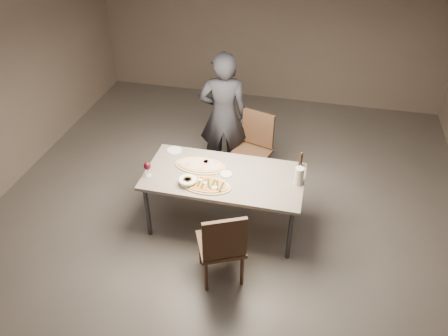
% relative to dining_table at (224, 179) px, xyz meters
% --- Properties ---
extents(room, '(7.00, 7.00, 7.00)m').
position_rel_dining_table_xyz_m(room, '(0.00, 0.00, 0.71)').
color(room, '#605952').
rests_on(room, ground).
extents(dining_table, '(1.80, 0.90, 0.75)m').
position_rel_dining_table_xyz_m(dining_table, '(0.00, 0.00, 0.00)').
color(dining_table, gray).
rests_on(dining_table, ground).
extents(zucchini_pizza, '(0.56, 0.31, 0.05)m').
position_rel_dining_table_xyz_m(zucchini_pizza, '(-0.15, -0.24, 0.07)').
color(zucchini_pizza, tan).
rests_on(zucchini_pizza, dining_table).
extents(ham_pizza, '(0.60, 0.33, 0.04)m').
position_rel_dining_table_xyz_m(ham_pizza, '(-0.31, 0.10, 0.07)').
color(ham_pizza, tan).
rests_on(ham_pizza, dining_table).
extents(bread_basket, '(0.21, 0.21, 0.07)m').
position_rel_dining_table_xyz_m(bread_basket, '(-0.35, -0.25, 0.10)').
color(bread_basket, '#F3EAC5').
rests_on(bread_basket, dining_table).
extents(oil_dish, '(0.13, 0.13, 0.02)m').
position_rel_dining_table_xyz_m(oil_dish, '(0.02, 0.01, 0.07)').
color(oil_dish, white).
rests_on(oil_dish, dining_table).
extents(pepper_mill_left, '(0.05, 0.05, 0.19)m').
position_rel_dining_table_xyz_m(pepper_mill_left, '(0.82, 0.38, 0.15)').
color(pepper_mill_left, black).
rests_on(pepper_mill_left, dining_table).
extents(pepper_mill_right, '(0.05, 0.05, 0.20)m').
position_rel_dining_table_xyz_m(pepper_mill_right, '(0.83, 0.11, 0.15)').
color(pepper_mill_right, black).
rests_on(pepper_mill_right, dining_table).
extents(carafe, '(0.10, 0.10, 0.21)m').
position_rel_dining_table_xyz_m(carafe, '(0.83, 0.04, 0.16)').
color(carafe, silver).
rests_on(carafe, dining_table).
extents(wine_glass, '(0.08, 0.08, 0.18)m').
position_rel_dining_table_xyz_m(wine_glass, '(-0.83, -0.20, 0.18)').
color(wine_glass, silver).
rests_on(wine_glass, dining_table).
extents(side_plate, '(0.18, 0.18, 0.01)m').
position_rel_dining_table_xyz_m(side_plate, '(-0.70, 0.34, 0.06)').
color(side_plate, white).
rests_on(side_plate, dining_table).
extents(chair_near, '(0.61, 0.61, 0.97)m').
position_rel_dining_table_xyz_m(chair_near, '(0.18, -0.85, -0.15)').
color(chair_near, '#432C1C').
rests_on(chair_near, ground).
extents(chair_far, '(0.59, 0.59, 0.99)m').
position_rel_dining_table_xyz_m(chair_far, '(0.17, 0.98, -0.14)').
color(chair_far, '#432C1C').
rests_on(chair_far, ground).
extents(diner, '(0.72, 0.55, 1.77)m').
position_rel_dining_table_xyz_m(diner, '(-0.26, 1.08, 0.19)').
color(diner, black).
rests_on(diner, ground).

